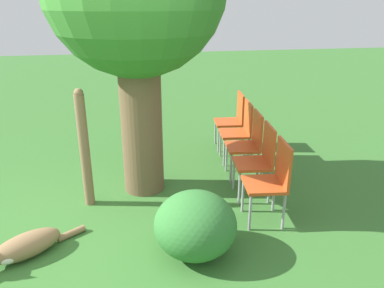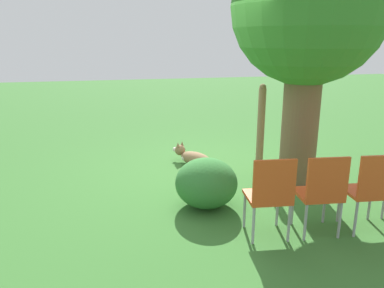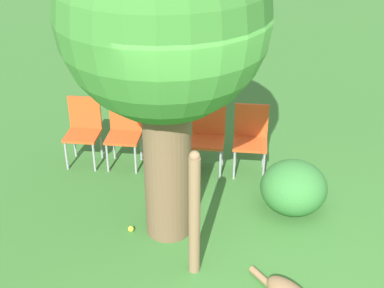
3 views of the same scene
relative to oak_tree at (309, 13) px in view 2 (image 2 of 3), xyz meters
The scene contains 9 objects.
ground_plane 2.61m from the oak_tree, 123.98° to the right, with size 30.00×30.00×0.00m, color #38702D.
oak_tree is the anchor object (origin of this frame).
dog 2.86m from the oak_tree, 134.98° to the right, with size 0.97×0.70×0.34m.
fence_post 1.82m from the oak_tree, 156.80° to the right, with size 0.12×0.12×1.41m.
red_chair_0 2.49m from the oak_tree, 37.88° to the right, with size 0.47×0.48×0.92m.
red_chair_1 2.35m from the oak_tree, 18.72° to the right, with size 0.47×0.48×0.92m.
red_chair_2 2.34m from the oak_tree, ahead, with size 0.47×0.48×0.92m.
tennis_ball 2.38m from the oak_tree, 96.02° to the left, with size 0.07×0.07×0.07m.
low_shrub 2.56m from the oak_tree, 74.93° to the right, with size 0.78×0.78×0.63m.
Camera 2 is at (5.24, -1.72, 2.05)m, focal length 35.00 mm.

